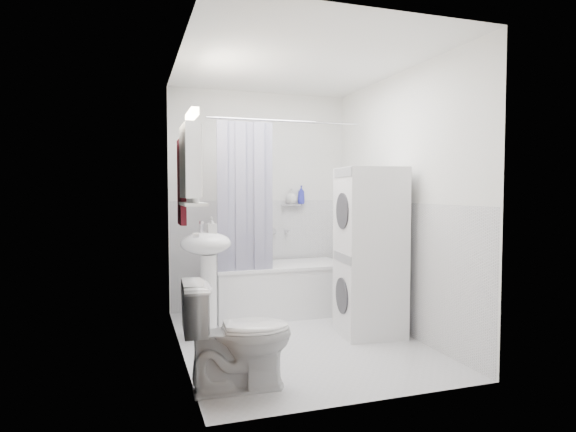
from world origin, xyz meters
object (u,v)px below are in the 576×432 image
object	(u,v)px
toilet	(238,335)
washer_dryer	(370,251)
bathtub	(278,286)
sink	(207,260)

from	to	relation	value
toilet	washer_dryer	bearing A→B (deg)	-56.21
toilet	bathtub	bearing A→B (deg)	-21.50
washer_dryer	toilet	distance (m)	1.67
bathtub	sink	size ratio (longest dim) A/B	1.34
sink	washer_dryer	bearing A→B (deg)	-11.66
bathtub	washer_dryer	world-z (taller)	washer_dryer
sink	toilet	size ratio (longest dim) A/B	1.43
toilet	sink	bearing A→B (deg)	5.01
sink	bathtub	bearing A→B (deg)	37.33
sink	washer_dryer	size ratio (longest dim) A/B	0.69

